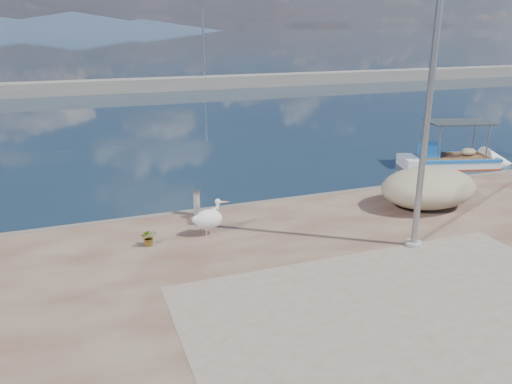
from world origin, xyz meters
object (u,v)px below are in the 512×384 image
object	(u,v)px
pelican	(209,218)
bollard_near	(197,202)
lamp_post	(426,121)
boat_right	(453,162)

from	to	relation	value
pelican	bollard_near	distance (m)	1.62
lamp_post	bollard_near	world-z (taller)	lamp_post
lamp_post	pelican	bearing A→B (deg)	152.51
pelican	bollard_near	size ratio (longest dim) A/B	1.33
pelican	bollard_near	world-z (taller)	pelican
pelican	lamp_post	world-z (taller)	lamp_post
boat_right	pelican	xyz separation A→B (m)	(-12.64, -4.80, 0.80)
boat_right	bollard_near	bearing A→B (deg)	-149.86
lamp_post	bollard_near	xyz separation A→B (m)	(-4.83, 4.15, -2.87)
boat_right	lamp_post	size ratio (longest dim) A/B	0.74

